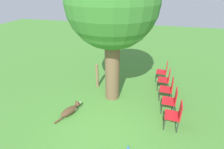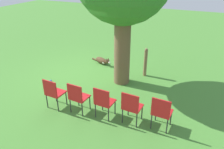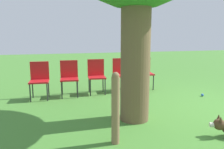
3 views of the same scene
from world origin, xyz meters
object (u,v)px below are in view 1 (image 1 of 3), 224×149
(red_chair_0, at_px, (176,114))
(red_chair_2, at_px, (168,88))
(fence_post, at_px, (97,75))
(red_chair_3, at_px, (166,78))
(oak_tree, at_px, (112,4))
(red_chair_4, at_px, (164,71))
(dog, at_px, (70,110))
(red_chair_1, at_px, (172,99))
(tennis_ball, at_px, (128,148))

(red_chair_0, relative_size, red_chair_2, 1.00)
(fence_post, relative_size, red_chair_2, 1.16)
(fence_post, relative_size, red_chair_3, 1.16)
(red_chair_2, bearing_deg, red_chair_0, 100.11)
(oak_tree, relative_size, red_chair_0, 5.37)
(fence_post, distance_m, red_chair_0, 3.40)
(red_chair_0, bearing_deg, red_chair_3, -79.89)
(red_chair_4, bearing_deg, dog, 49.30)
(fence_post, xyz_separation_m, red_chair_1, (2.87, -1.00, -0.01))
(red_chair_1, relative_size, tennis_ball, 13.10)
(tennis_ball, bearing_deg, oak_tree, 113.76)
(oak_tree, distance_m, tennis_ball, 4.07)
(red_chair_2, distance_m, tennis_ball, 2.76)
(oak_tree, bearing_deg, red_chair_2, 8.51)
(oak_tree, height_order, red_chair_4, oak_tree)
(dog, relative_size, red_chair_3, 1.15)
(oak_tree, xyz_separation_m, red_chair_0, (2.16, -1.12, -2.79))
(red_chair_1, bearing_deg, red_chair_2, -79.89)
(oak_tree, relative_size, red_chair_3, 5.37)
(red_chair_3, relative_size, red_chair_4, 1.00)
(red_chair_1, xyz_separation_m, tennis_ball, (-1.12, -1.80, -0.48))
(red_chair_1, distance_m, red_chair_3, 1.43)
(tennis_ball, bearing_deg, fence_post, 122.09)
(dog, xyz_separation_m, red_chair_2, (3.13, 1.57, 0.39))
(dog, relative_size, red_chair_2, 1.15)
(red_chair_1, bearing_deg, fence_post, -14.99)
(red_chair_0, relative_size, red_chair_1, 1.00)
(fence_post, relative_size, red_chair_1, 1.16)
(tennis_ball, bearing_deg, red_chair_1, 58.21)
(oak_tree, distance_m, red_chair_1, 3.51)
(red_chair_4, xyz_separation_m, tennis_ball, (-0.89, -3.94, -0.48))
(oak_tree, xyz_separation_m, red_chair_3, (1.94, 1.01, -2.79))
(red_chair_0, xyz_separation_m, red_chair_4, (-0.30, 2.85, 0.00))
(oak_tree, bearing_deg, red_chair_1, -11.13)
(red_chair_4, bearing_deg, red_chair_1, 100.11)
(fence_post, height_order, red_chair_4, fence_post)
(oak_tree, distance_m, red_chair_2, 3.46)
(fence_post, bearing_deg, red_chair_1, -19.15)
(red_chair_0, height_order, red_chair_1, same)
(tennis_ball, bearing_deg, dog, 155.84)
(oak_tree, distance_m, fence_post, 2.95)
(fence_post, relative_size, red_chair_4, 1.16)
(fence_post, xyz_separation_m, red_chair_2, (2.80, -0.28, -0.01))
(oak_tree, xyz_separation_m, red_chair_4, (1.87, 1.73, -2.79))
(dog, relative_size, fence_post, 0.99)
(fence_post, bearing_deg, red_chair_4, 23.31)
(red_chair_3, distance_m, tennis_ball, 3.40)
(dog, height_order, red_chair_0, red_chair_0)
(red_chair_3, height_order, tennis_ball, red_chair_3)
(dog, relative_size, tennis_ball, 15.03)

